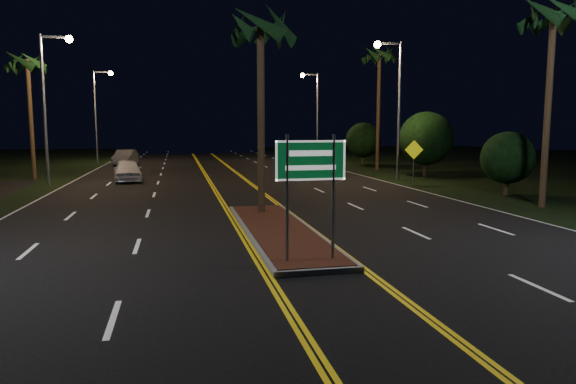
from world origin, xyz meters
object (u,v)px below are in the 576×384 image
object	(u,v)px
shrub_far	(363,140)
car_near	(127,169)
car_far	(125,156)
warning_sign	(414,156)
streetlight_left_mid	(50,91)
shrub_mid	(426,139)
streetlight_left_far	(99,105)
shrub_near	(508,158)
palm_right_near	(554,16)
palm_median	(260,29)
palm_right_far	(379,57)
median_island	(278,230)
palm_left_far	(27,63)
highway_sign	(311,172)
streetlight_right_mid	(394,94)
streetlight_right_far	(314,106)

from	to	relation	value
shrub_far	car_near	distance (m)	22.96
car_far	warning_sign	size ratio (longest dim) A/B	1.85
streetlight_left_mid	shrub_mid	bearing A→B (deg)	0.00
streetlight_left_far	car_far	size ratio (longest dim) A/B	1.77
shrub_near	car_near	xyz separation A→B (m)	(-19.97, 11.32, -1.11)
shrub_near	palm_right_near	bearing A→B (deg)	-104.04
shrub_mid	shrub_far	size ratio (longest dim) A/B	1.17
car_near	warning_sign	size ratio (longest dim) A/B	1.84
shrub_mid	car_near	size ratio (longest dim) A/B	0.92
palm_median	palm_right_far	size ratio (longest dim) A/B	0.81
shrub_far	car_far	world-z (taller)	shrub_far
streetlight_left_far	warning_sign	xyz separation A→B (m)	(21.41, -24.75, -3.85)
median_island	palm_left_far	xyz separation A→B (m)	(-12.80, 21.00, 7.66)
median_island	highway_sign	size ratio (longest dim) A/B	3.20
shrub_far	median_island	bearing A→B (deg)	-115.45
shrub_mid	car_near	xyz separation A→B (m)	(-20.47, 1.32, -1.89)
streetlight_right_mid	palm_right_far	xyz separation A→B (m)	(2.19, 8.00, 3.49)
streetlight_left_mid	shrub_far	distance (m)	27.40
streetlight_right_mid	car_far	world-z (taller)	streetlight_right_mid
median_island	shrub_near	distance (m)	15.32
median_island	streetlight_right_far	distance (m)	37.00
median_island	palm_median	xyz separation A→B (m)	(0.00, 3.50, 7.19)
streetlight_left_mid	shrub_far	xyz separation A→B (m)	(24.41, 12.00, -3.32)
shrub_near	warning_sign	distance (m)	5.91
shrub_near	shrub_mid	size ratio (longest dim) A/B	0.71
median_island	car_far	bearing A→B (deg)	103.57
highway_sign	palm_median	distance (m)	9.11
shrub_near	car_far	xyz separation A→B (m)	(-21.46, 25.97, -1.10)
streetlight_right_far	palm_right_far	world-z (taller)	palm_right_far
palm_right_far	shrub_far	xyz separation A→B (m)	(1.00, 6.00, -6.81)
car_near	car_far	bearing A→B (deg)	88.96
streetlight_left_mid	streetlight_left_far	xyz separation A→B (m)	(0.00, 20.00, 0.00)
streetlight_left_far	car_far	world-z (taller)	streetlight_left_far
streetlight_left_mid	median_island	bearing A→B (deg)	-58.02
palm_left_far	shrub_far	size ratio (longest dim) A/B	2.22
streetlight_right_mid	car_far	distance (m)	26.28
highway_sign	warning_sign	xyz separation A→B (m)	(10.80, 16.46, -0.60)
streetlight_left_far	palm_median	world-z (taller)	streetlight_left_far
shrub_near	shrub_mid	distance (m)	10.04
warning_sign	palm_right_far	bearing A→B (deg)	84.42
warning_sign	streetlight_right_far	bearing A→B (deg)	95.43
shrub_near	highway_sign	bearing A→B (deg)	-140.31
palm_right_far	car_near	xyz separation A→B (m)	(-19.27, -4.68, -8.31)
car_far	streetlight_right_far	bearing A→B (deg)	13.94
palm_left_far	palm_right_far	xyz separation A→B (m)	(25.60, 2.00, 1.40)
highway_sign	streetlight_left_far	distance (m)	42.67
palm_median	shrub_near	world-z (taller)	palm_median
palm_right_near	car_near	bearing A→B (deg)	141.07
palm_median	palm_right_near	distance (m)	12.55
palm_median	car_near	size ratio (longest dim) A/B	1.65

